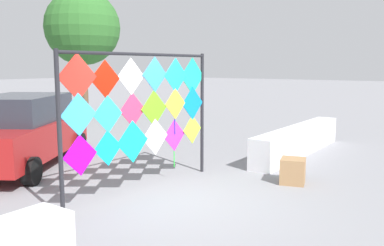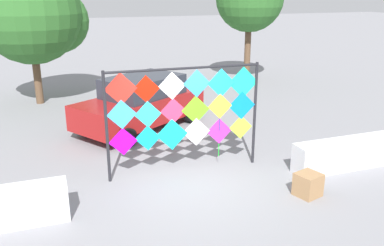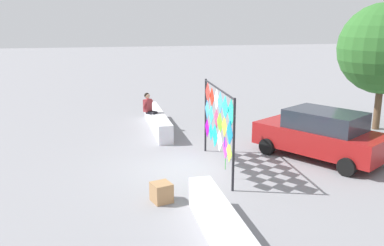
# 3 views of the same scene
# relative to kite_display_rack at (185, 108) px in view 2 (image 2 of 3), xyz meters

# --- Properties ---
(ground) EXTENTS (120.00, 120.00, 0.00)m
(ground) POSITION_rel_kite_display_rack_xyz_m (-0.20, -0.75, -1.61)
(ground) COLOR gray
(plaza_ledge_right) EXTENTS (4.80, 0.55, 0.73)m
(plaza_ledge_right) POSITION_rel_kite_display_rack_xyz_m (4.79, -1.15, -1.24)
(plaza_ledge_right) COLOR silver
(plaza_ledge_right) RESTS_ON ground
(kite_display_rack) EXTENTS (3.68, 0.23, 2.57)m
(kite_display_rack) POSITION_rel_kite_display_rack_xyz_m (0.00, 0.00, 0.00)
(kite_display_rack) COLOR #232328
(kite_display_rack) RESTS_ON ground
(parked_car) EXTENTS (4.56, 3.77, 1.64)m
(parked_car) POSITION_rel_kite_display_rack_xyz_m (-0.20, 3.63, -0.77)
(parked_car) COLOR maroon
(parked_car) RESTS_ON ground
(cardboard_box_large) EXTENTS (0.60, 0.59, 0.50)m
(cardboard_box_large) POSITION_rel_kite_display_rack_xyz_m (2.06, -2.07, -1.36)
(cardboard_box_large) COLOR #9E754C
(cardboard_box_large) RESTS_ON ground
(tree_broadleaf) EXTENTS (4.07, 3.70, 5.23)m
(tree_broadleaf) POSITION_rel_kite_display_rack_xyz_m (-3.14, 8.06, 1.67)
(tree_broadleaf) COLOR brown
(tree_broadleaf) RESTS_ON ground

